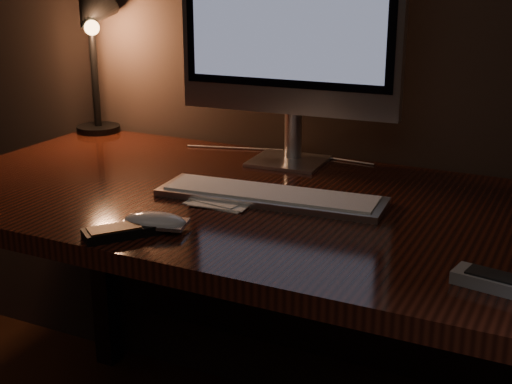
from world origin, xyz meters
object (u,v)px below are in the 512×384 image
at_px(keyboard, 271,196).
at_px(desk, 297,248).
at_px(desk_lamp, 91,35).
at_px(monitor, 289,23).
at_px(mouse, 155,224).
at_px(media_remote, 124,231).

bearing_deg(keyboard, desk, 60.75).
bearing_deg(desk_lamp, desk, -41.19).
relative_size(monitor, mouse, 4.79).
height_order(monitor, keyboard, monitor).
xyz_separation_m(keyboard, desk_lamp, (-0.68, 0.30, 0.27)).
height_order(monitor, desk_lamp, monitor).
relative_size(monitor, media_remote, 3.87).
height_order(keyboard, media_remote, media_remote).
xyz_separation_m(desk, mouse, (-0.15, -0.32, 0.14)).
height_order(desk, mouse, mouse).
bearing_deg(mouse, monitor, 71.70).
height_order(media_remote, desk_lamp, desk_lamp).
xyz_separation_m(mouse, desk_lamp, (-0.56, 0.55, 0.27)).
height_order(mouse, media_remote, media_remote).
bearing_deg(media_remote, desk_lamp, 79.11).
bearing_deg(monitor, media_remote, -100.40).
height_order(monitor, media_remote, monitor).
distance_m(desk, desk_lamp, 0.85).
height_order(desk, media_remote, media_remote).
distance_m(keyboard, media_remote, 0.34).
height_order(mouse, desk_lamp, desk_lamp).
relative_size(mouse, media_remote, 0.81).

